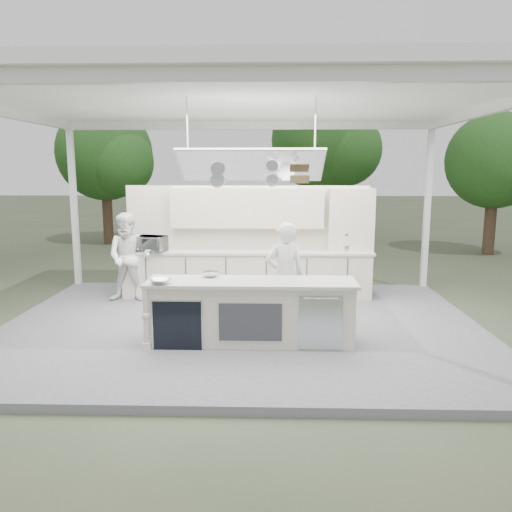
{
  "coord_description": "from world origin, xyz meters",
  "views": [
    {
      "loc": [
        0.48,
        -8.1,
        2.68
      ],
      "look_at": [
        0.23,
        0.4,
        1.21
      ],
      "focal_mm": 35.0,
      "sensor_mm": 36.0,
      "label": 1
    }
  ],
  "objects_px": {
    "sous_chef": "(129,257)",
    "demo_island": "(250,312)",
    "head_chef": "(285,276)",
    "back_counter": "(247,273)"
  },
  "relations": [
    {
      "from": "demo_island",
      "to": "head_chef",
      "type": "relative_size",
      "value": 1.78
    },
    {
      "from": "head_chef",
      "to": "sous_chef",
      "type": "bearing_deg",
      "value": -43.71
    },
    {
      "from": "demo_island",
      "to": "sous_chef",
      "type": "relative_size",
      "value": 1.78
    },
    {
      "from": "back_counter",
      "to": "demo_island",
      "type": "bearing_deg",
      "value": -86.37
    },
    {
      "from": "head_chef",
      "to": "sous_chef",
      "type": "distance_m",
      "value": 3.43
    },
    {
      "from": "back_counter",
      "to": "head_chef",
      "type": "xyz_separation_m",
      "value": [
        0.71,
        -2.1,
        0.4
      ]
    },
    {
      "from": "demo_island",
      "to": "back_counter",
      "type": "bearing_deg",
      "value": 93.63
    },
    {
      "from": "demo_island",
      "to": "back_counter",
      "type": "height_order",
      "value": "same"
    },
    {
      "from": "sous_chef",
      "to": "demo_island",
      "type": "bearing_deg",
      "value": -44.1
    },
    {
      "from": "back_counter",
      "to": "sous_chef",
      "type": "distance_m",
      "value": 2.37
    }
  ]
}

